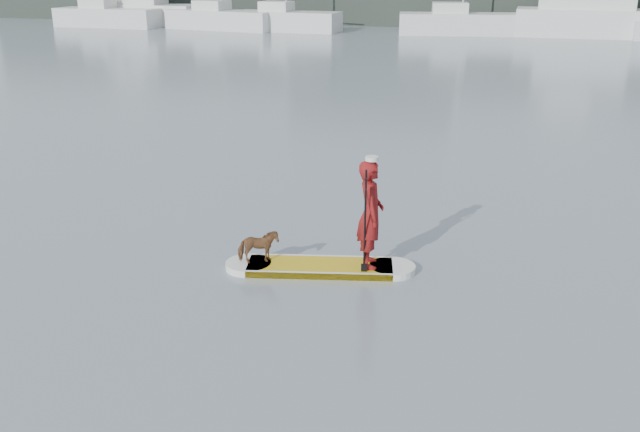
% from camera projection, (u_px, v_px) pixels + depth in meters
% --- Properties ---
extents(ground, '(140.00, 140.00, 0.00)m').
position_uv_depth(ground, '(318.00, 341.00, 10.05)').
color(ground, slate).
rests_on(ground, ground).
extents(paddleboard, '(3.25, 1.32, 0.12)m').
position_uv_depth(paddleboard, '(320.00, 267.00, 12.34)').
color(paddleboard, gold).
rests_on(paddleboard, ground).
extents(paddler, '(0.61, 0.77, 1.86)m').
position_uv_depth(paddler, '(370.00, 214.00, 11.96)').
color(paddler, maroon).
rests_on(paddler, paddleboard).
extents(white_cap, '(0.22, 0.22, 0.07)m').
position_uv_depth(white_cap, '(372.00, 158.00, 11.63)').
color(white_cap, silver).
rests_on(white_cap, paddler).
extents(dog, '(0.76, 0.60, 0.59)m').
position_uv_depth(dog, '(258.00, 247.00, 12.28)').
color(dog, brown).
rests_on(dog, paddleboard).
extents(paddle, '(0.10, 0.30, 2.00)m').
position_uv_depth(paddle, '(365.00, 234.00, 11.79)').
color(paddle, black).
rests_on(paddle, ground).
extents(sailboat_a, '(8.64, 3.03, 12.40)m').
position_uv_depth(sailboat_a, '(107.00, 16.00, 57.15)').
color(sailboat_a, silver).
rests_on(sailboat_a, ground).
extents(sailboat_b, '(9.21, 4.30, 13.17)m').
position_uv_depth(sailboat_b, '(221.00, 17.00, 54.95)').
color(sailboat_b, silver).
rests_on(sailboat_b, ground).
extents(sailboat_c, '(8.23, 3.26, 11.57)m').
position_uv_depth(sailboat_c, '(286.00, 20.00, 53.66)').
color(sailboat_c, silver).
rests_on(sailboat_c, ground).
extents(sailboat_d, '(9.25, 4.11, 13.16)m').
position_uv_depth(sailboat_d, '(461.00, 21.00, 51.18)').
color(sailboat_d, silver).
rests_on(sailboat_d, ground).
extents(motor_yacht_a, '(11.53, 3.76, 6.88)m').
position_uv_depth(motor_yacht_a, '(595.00, 8.00, 49.38)').
color(motor_yacht_a, silver).
rests_on(motor_yacht_a, ground).
extents(motor_yacht_b, '(9.23, 3.28, 6.05)m').
position_uv_depth(motor_yacht_b, '(139.00, 4.00, 58.76)').
color(motor_yacht_b, silver).
rests_on(motor_yacht_b, ground).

